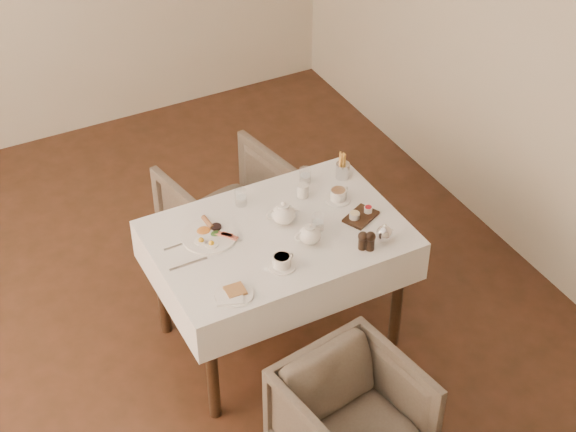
{
  "coord_description": "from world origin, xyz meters",
  "views": [
    {
      "loc": [
        -0.98,
        -3.23,
        3.6
      ],
      "look_at": [
        0.66,
        -0.1,
        0.82
      ],
      "focal_mm": 55.0,
      "sensor_mm": 36.0,
      "label": 1
    }
  ],
  "objects_px": {
    "teapot_centre": "(283,213)",
    "armchair_near": "(352,419)",
    "armchair_far": "(231,212)",
    "table": "(278,250)",
    "breakfast_plate": "(209,235)"
  },
  "relations": [
    {
      "from": "breakfast_plate",
      "to": "teapot_centre",
      "type": "height_order",
      "value": "teapot_centre"
    },
    {
      "from": "armchair_near",
      "to": "table",
      "type": "bearing_deg",
      "value": 77.24
    },
    {
      "from": "table",
      "to": "teapot_centre",
      "type": "xyz_separation_m",
      "value": [
        0.06,
        0.05,
        0.18
      ]
    },
    {
      "from": "armchair_far",
      "to": "teapot_centre",
      "type": "bearing_deg",
      "value": 78.46
    },
    {
      "from": "table",
      "to": "armchair_far",
      "type": "bearing_deg",
      "value": 84.36
    },
    {
      "from": "armchair_far",
      "to": "breakfast_plate",
      "type": "distance_m",
      "value": 0.88
    },
    {
      "from": "table",
      "to": "breakfast_plate",
      "type": "height_order",
      "value": "breakfast_plate"
    },
    {
      "from": "armchair_far",
      "to": "teapot_centre",
      "type": "height_order",
      "value": "teapot_centre"
    },
    {
      "from": "table",
      "to": "armchair_near",
      "type": "distance_m",
      "value": 0.95
    },
    {
      "from": "table",
      "to": "armchair_near",
      "type": "xyz_separation_m",
      "value": [
        -0.06,
        -0.88,
        -0.36
      ]
    },
    {
      "from": "armchair_far",
      "to": "teapot_centre",
      "type": "relative_size",
      "value": 4.11
    },
    {
      "from": "teapot_centre",
      "to": "armchair_near",
      "type": "bearing_deg",
      "value": -83.2
    },
    {
      "from": "armchair_near",
      "to": "armchair_far",
      "type": "relative_size",
      "value": 0.88
    },
    {
      "from": "table",
      "to": "teapot_centre",
      "type": "height_order",
      "value": "teapot_centre"
    },
    {
      "from": "armchair_near",
      "to": "breakfast_plate",
      "type": "relative_size",
      "value": 2.17
    }
  ]
}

